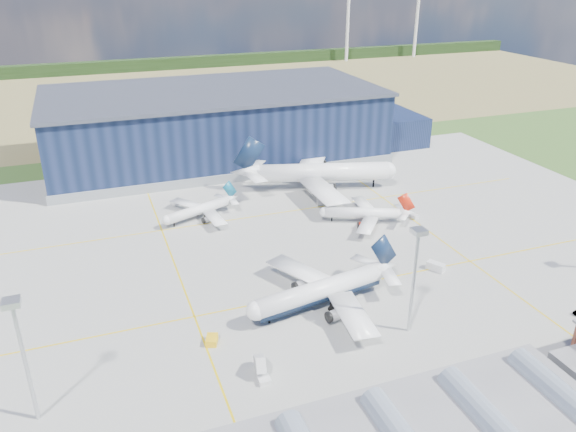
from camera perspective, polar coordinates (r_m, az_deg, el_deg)
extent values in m
plane|color=#355B22|center=(137.64, 2.01, -5.53)|extent=(600.00, 600.00, 0.00)
cube|color=gray|center=(145.76, 0.53, -3.70)|extent=(220.00, 160.00, 0.06)
cube|color=yellow|center=(129.72, 3.69, -7.55)|extent=(180.00, 0.40, 0.02)
cube|color=yellow|center=(166.98, -2.52, 0.09)|extent=(180.00, 0.40, 0.02)
cube|color=yellow|center=(139.23, -11.15, -5.62)|extent=(0.40, 120.00, 0.02)
cube|color=yellow|center=(162.84, 13.81, -1.29)|extent=(0.40, 120.00, 0.02)
cube|color=#93824F|center=(340.42, -12.41, 12.11)|extent=(600.00, 220.00, 0.01)
cube|color=black|center=(417.85, -14.22, 14.68)|extent=(600.00, 8.00, 8.00)
cylinder|color=white|center=(446.94, 6.13, 19.83)|extent=(2.40, 2.40, 70.00)
cylinder|color=white|center=(476.31, 13.03, 19.65)|extent=(2.40, 2.40, 70.00)
cube|color=#101B37|center=(217.66, -7.53, 9.17)|extent=(120.00, 60.00, 25.00)
cube|color=gray|center=(220.71, -7.37, 6.44)|extent=(121.00, 61.00, 3.20)
cube|color=#434755|center=(214.70, -7.72, 12.52)|extent=(122.00, 62.00, 1.20)
cube|color=#101B37|center=(240.66, 9.96, 8.87)|extent=(24.00, 30.00, 12.00)
cylinder|color=#828FA1|center=(94.12, 19.23, -18.57)|extent=(4.40, 18.00, 4.40)
cylinder|color=#828FA1|center=(102.24, 25.62, -15.88)|extent=(4.40, 18.00, 4.40)
cylinder|color=silver|center=(99.66, -25.07, -13.54)|extent=(0.70, 0.70, 22.00)
cube|color=silver|center=(93.52, -26.30, -7.90)|extent=(2.60, 2.60, 1.00)
cylinder|color=silver|center=(113.42, 12.62, -6.77)|extent=(0.70, 0.70, 22.00)
cube|color=silver|center=(108.06, 13.16, -1.53)|extent=(2.60, 2.60, 1.00)
cube|color=yellow|center=(96.94, 1.66, -19.89)|extent=(3.14, 4.37, 1.66)
cube|color=yellow|center=(114.00, -7.75, -12.39)|extent=(3.21, 3.84, 1.42)
cube|color=silver|center=(168.94, 12.61, -0.01)|extent=(2.62, 3.18, 1.18)
cube|color=silver|center=(141.86, 14.77, -4.98)|extent=(3.85, 4.72, 1.97)
cube|color=silver|center=(177.22, -11.23, 1.28)|extent=(3.10, 3.26, 1.18)
cube|color=silver|center=(105.55, -2.88, -15.12)|extent=(2.45, 4.67, 2.85)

